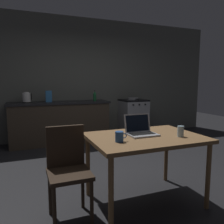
% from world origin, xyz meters
% --- Properties ---
extents(ground_plane, '(12.00, 12.00, 0.00)m').
position_xyz_m(ground_plane, '(0.00, 0.00, 0.00)').
color(ground_plane, black).
extents(back_wall, '(6.40, 0.10, 2.84)m').
position_xyz_m(back_wall, '(0.30, 2.48, 1.42)').
color(back_wall, '#585A53').
rests_on(back_wall, ground_plane).
extents(kitchen_counter, '(2.16, 0.64, 0.92)m').
position_xyz_m(kitchen_counter, '(-0.59, 2.13, 0.46)').
color(kitchen_counter, '#382D23').
rests_on(kitchen_counter, ground_plane).
extents(stove_oven, '(0.60, 0.62, 0.92)m').
position_xyz_m(stove_oven, '(1.21, 2.13, 0.46)').
color(stove_oven, gray).
rests_on(stove_oven, ground_plane).
extents(dining_table, '(1.22, 0.87, 0.76)m').
position_xyz_m(dining_table, '(-0.11, -0.75, 0.68)').
color(dining_table, brown).
rests_on(dining_table, ground_plane).
extents(chair, '(0.40, 0.40, 0.91)m').
position_xyz_m(chair, '(-0.96, -0.72, 0.53)').
color(chair, '#2D2116').
rests_on(chair, ground_plane).
extents(laptop, '(0.32, 0.27, 0.22)m').
position_xyz_m(laptop, '(-0.12, -0.68, 0.81)').
color(laptop, '#99999E').
rests_on(laptop, dining_table).
extents(electric_kettle, '(0.19, 0.17, 0.22)m').
position_xyz_m(electric_kettle, '(-1.27, 2.13, 1.03)').
color(electric_kettle, black).
rests_on(electric_kettle, kitchen_counter).
extents(bottle, '(0.07, 0.07, 0.24)m').
position_xyz_m(bottle, '(0.19, 2.08, 1.03)').
color(bottle, '#19592D').
rests_on(bottle, kitchen_counter).
extents(frying_pan, '(0.28, 0.45, 0.05)m').
position_xyz_m(frying_pan, '(1.19, 2.10, 0.94)').
color(frying_pan, gray).
rests_on(frying_pan, stove_oven).
extents(coffee_mug, '(0.12, 0.08, 0.10)m').
position_xyz_m(coffee_mug, '(-0.47, -0.87, 0.81)').
color(coffee_mug, '#264C8C').
rests_on(coffee_mug, dining_table).
extents(drinking_glass, '(0.07, 0.07, 0.12)m').
position_xyz_m(drinking_glass, '(0.23, -0.92, 0.82)').
color(drinking_glass, '#99B7C6').
rests_on(drinking_glass, dining_table).
extents(cereal_box, '(0.13, 0.05, 0.25)m').
position_xyz_m(cereal_box, '(-0.82, 2.15, 1.04)').
color(cereal_box, '#3372B2').
rests_on(cereal_box, kitchen_counter).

